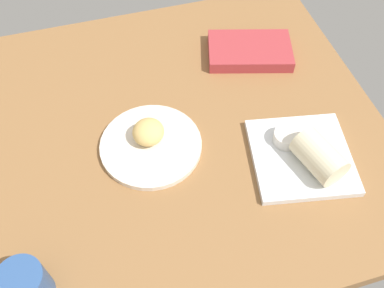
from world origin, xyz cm
name	(u,v)px	position (x,y,z in cm)	size (l,w,h in cm)	color
dining_table	(151,139)	(0.00, 0.00, 2.00)	(110.00, 90.00, 4.00)	olive
round_plate	(151,145)	(0.60, 3.88, 4.70)	(23.14, 23.14, 1.40)	silver
scone_pastry	(148,132)	(0.63, 2.41, 7.89)	(7.33, 7.07, 4.99)	#DDB668
square_plate	(301,157)	(-30.92, 16.23, 4.80)	(21.74, 21.74, 1.60)	white
sauce_cup	(287,137)	(-28.93, 11.76, 7.09)	(5.94, 5.94, 2.80)	silver
breakfast_wrap	(319,157)	(-32.52, 19.80, 9.17)	(7.14, 7.14, 11.19)	beige
book_stack	(250,51)	(-31.66, -18.56, 5.59)	(24.79, 19.08, 3.18)	#A53338
coffee_mug	(26,288)	(28.82, 30.55, 8.55)	(8.33, 13.00, 8.88)	#2D518C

